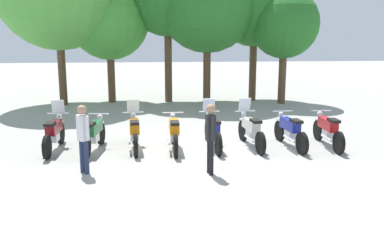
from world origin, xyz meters
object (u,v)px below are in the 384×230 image
object	(u,v)px
motorcycle_0	(54,133)
motorcycle_5	(251,130)
tree_3	(207,3)
tree_5	(284,24)
motorcycle_7	(328,130)
motorcycle_3	(174,132)
person_1	(83,134)
tree_1	(109,20)
motorcycle_1	(94,134)
tree_4	(255,6)
motorcycle_2	(134,131)
motorcycle_6	(290,130)
motorcycle_4	(213,130)
person_0	(210,134)

from	to	relation	value
motorcycle_0	motorcycle_5	size ratio (longest dim) A/B	1.00
tree_3	tree_5	distance (m)	3.75
motorcycle_5	motorcycle_7	xyz separation A→B (m)	(2.26, -0.18, -0.01)
motorcycle_3	tree_3	distance (m)	9.49
motorcycle_0	tree_3	xyz separation A→B (m)	(5.42, 8.05, 4.21)
motorcycle_3	person_1	world-z (taller)	person_1
tree_1	tree_3	xyz separation A→B (m)	(4.65, -0.60, 0.78)
motorcycle_1	person_1	world-z (taller)	person_1
motorcycle_3	person_1	size ratio (longest dim) A/B	1.33
motorcycle_0	person_1	distance (m)	2.41
tree_3	tree_4	size ratio (longest dim) A/B	1.06
motorcycle_2	motorcycle_6	xyz separation A→B (m)	(4.52, -0.25, -0.01)
motorcycle_4	tree_3	distance (m)	9.24
motorcycle_5	motorcycle_7	size ratio (longest dim) A/B	1.00
motorcycle_7	person_0	bearing A→B (deg)	120.80
motorcycle_4	tree_3	xyz separation A→B (m)	(0.90, 8.17, 4.21)
person_1	tree_1	size ratio (longest dim) A/B	0.28
tree_3	motorcycle_4	bearing A→B (deg)	-96.32
motorcycle_0	motorcycle_4	distance (m)	4.51
motorcycle_0	tree_1	world-z (taller)	tree_1
motorcycle_1	person_0	xyz separation A→B (m)	(3.00, -2.21, 0.48)
motorcycle_1	person_0	bearing A→B (deg)	-118.90
motorcycle_0	person_1	size ratio (longest dim) A/B	1.33
motorcycle_0	motorcycle_3	distance (m)	3.39
tree_5	motorcycle_2	bearing A→B (deg)	-131.89
motorcycle_0	tree_4	xyz separation A→B (m)	(7.83, 8.62, 4.15)
motorcycle_1	tree_5	distance (m)	11.45
motorcycle_5	tree_3	world-z (taller)	tree_3
motorcycle_3	tree_5	distance (m)	10.06
motorcycle_0	tree_5	xyz separation A→B (m)	(9.00, 7.48, 3.24)
motorcycle_5	person_1	distance (m)	4.89
tree_3	motorcycle_1	bearing A→B (deg)	-117.49
motorcycle_1	tree_4	bearing A→B (deg)	-29.70
motorcycle_3	motorcycle_5	distance (m)	2.25
motorcycle_1	motorcycle_2	world-z (taller)	motorcycle_2
person_0	tree_4	size ratio (longest dim) A/B	0.25
motorcycle_1	tree_1	bearing A→B (deg)	9.88
motorcycle_3	person_0	bearing A→B (deg)	-161.34
motorcycle_7	tree_4	world-z (taller)	tree_4
motorcycle_6	person_1	distance (m)	5.89
motorcycle_2	motorcycle_3	bearing A→B (deg)	-103.21
person_0	tree_4	bearing A→B (deg)	-116.49
person_0	motorcycle_5	bearing A→B (deg)	-131.73
person_0	tree_3	xyz separation A→B (m)	(1.29, 10.45, 3.75)
motorcycle_2	tree_1	size ratio (longest dim) A/B	0.37
person_0	tree_1	xyz separation A→B (m)	(-3.36, 11.05, 2.97)
motorcycle_2	tree_3	world-z (taller)	tree_3
motorcycle_1	tree_4	xyz separation A→B (m)	(6.70, 8.81, 4.16)
motorcycle_0	motorcycle_5	xyz separation A→B (m)	(5.64, -0.14, 0.00)
motorcycle_3	person_1	bearing A→B (deg)	129.69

